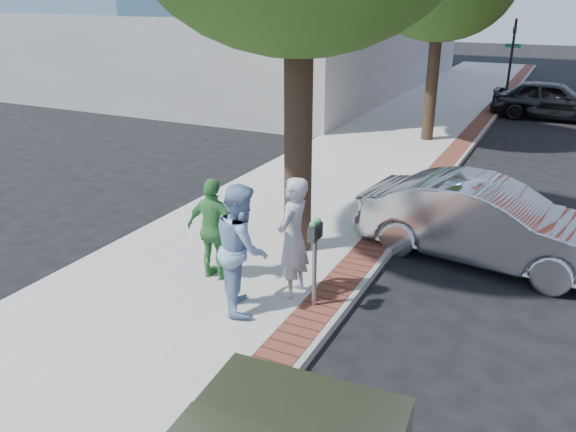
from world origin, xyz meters
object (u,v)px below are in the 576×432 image
Objects in this scene: parking_meter at (315,245)px; sedan_silver at (485,222)px; person_gray at (293,238)px; bg_car at (552,100)px; person_green at (214,230)px; person_officer at (242,248)px.

parking_meter is 0.31× the size of sedan_silver.
person_gray is at bearing 156.83° from parking_meter.
person_gray is at bearing 172.55° from bg_car.
person_gray reaches higher than person_green.
person_gray is 0.43× the size of bg_car.
person_gray is at bearing -178.58° from person_green.
parking_meter is 0.82× the size of person_green.
bg_car is (2.43, 18.34, -0.42)m from parking_meter.
person_gray is 18.37m from bg_car.
person_green is at bearing 134.92° from sedan_silver.
parking_meter reaches higher than sedan_silver.
person_green is at bearing 20.73° from person_officer.
person_green reaches higher than sedan_silver.
sedan_silver is at bearing -143.34° from person_green.
person_officer is (-0.99, -0.51, -0.04)m from parking_meter.
person_green is 5.08m from sedan_silver.
person_green is at bearing 168.18° from bg_car.
parking_meter is 0.73× the size of person_officer.
sedan_silver is at bearing 140.64° from person_gray.
bg_car is at bearing 5.60° from sedan_silver.
bg_car is (0.36, 15.09, 0.01)m from sedan_silver.
person_officer is 0.44× the size of bg_car.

